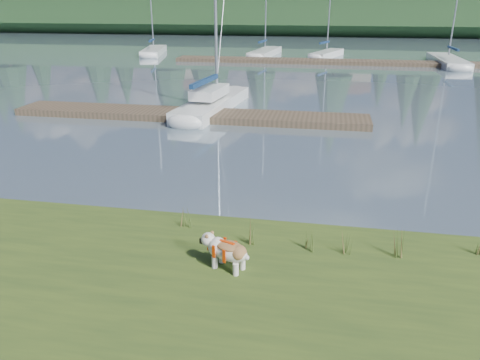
# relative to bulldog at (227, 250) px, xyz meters

# --- Properties ---
(ground) EXTENTS (200.00, 200.00, 0.00)m
(ground) POSITION_rel_bulldog_xyz_m (-0.48, 33.64, -0.73)
(ground) COLOR slate
(ground) RESTS_ON ground
(ridge) EXTENTS (200.00, 20.00, 5.00)m
(ridge) POSITION_rel_bulldog_xyz_m (-0.48, 76.64, 1.77)
(ridge) COLOR #1A3419
(ridge) RESTS_ON ground
(bulldog) EXTENTS (1.02, 0.66, 0.60)m
(bulldog) POSITION_rel_bulldog_xyz_m (0.00, 0.00, 0.00)
(bulldog) COLOR silver
(bulldog) RESTS_ON bank
(sailboat_main) EXTENTS (2.38, 8.16, 11.65)m
(sailboat_main) POSITION_rel_bulldog_xyz_m (-3.71, 14.99, -0.30)
(sailboat_main) COLOR silver
(sailboat_main) RESTS_ON ground
(dock_near) EXTENTS (16.00, 2.00, 0.30)m
(dock_near) POSITION_rel_bulldog_xyz_m (-4.48, 12.64, -0.58)
(dock_near) COLOR #4C3D2C
(dock_near) RESTS_ON ground
(dock_far) EXTENTS (26.00, 2.20, 0.30)m
(dock_far) POSITION_rel_bulldog_xyz_m (1.52, 33.64, -0.58)
(dock_far) COLOR #4C3D2C
(dock_far) RESTS_ON ground
(sailboat_bg_0) EXTENTS (3.46, 8.62, 12.21)m
(sailboat_bg_0) POSITION_rel_bulldog_xyz_m (-15.65, 38.77, -0.41)
(sailboat_bg_0) COLOR silver
(sailboat_bg_0) RESTS_ON ground
(sailboat_bg_1) EXTENTS (2.54, 8.49, 12.43)m
(sailboat_bg_1) POSITION_rel_bulldog_xyz_m (-4.42, 39.43, -0.40)
(sailboat_bg_1) COLOR silver
(sailboat_bg_1) RESTS_ON ground
(sailboat_bg_2) EXTENTS (3.47, 7.04, 10.57)m
(sailboat_bg_2) POSITION_rel_bulldog_xyz_m (1.54, 38.85, -0.40)
(sailboat_bg_2) COLOR silver
(sailboat_bg_2) RESTS_ON ground
(sailboat_bg_3) EXTENTS (1.93, 9.56, 13.86)m
(sailboat_bg_3) POSITION_rel_bulldog_xyz_m (11.27, 35.65, -0.41)
(sailboat_bg_3) COLOR silver
(sailboat_bg_3) RESTS_ON ground
(weed_0) EXTENTS (0.17, 0.14, 0.62)m
(weed_0) POSITION_rel_bulldog_xyz_m (0.29, 0.99, -0.12)
(weed_0) COLOR #475B23
(weed_0) RESTS_ON bank
(weed_1) EXTENTS (0.17, 0.14, 0.56)m
(weed_1) POSITION_rel_bulldog_xyz_m (1.45, 0.97, -0.14)
(weed_1) COLOR #475B23
(weed_1) RESTS_ON bank
(weed_2) EXTENTS (0.17, 0.14, 0.61)m
(weed_2) POSITION_rel_bulldog_xyz_m (3.16, 1.04, -0.12)
(weed_2) COLOR #475B23
(weed_2) RESTS_ON bank
(weed_3) EXTENTS (0.17, 0.14, 0.49)m
(weed_3) POSITION_rel_bulldog_xyz_m (-1.22, 1.49, -0.17)
(weed_3) COLOR #475B23
(weed_3) RESTS_ON bank
(weed_4) EXTENTS (0.17, 0.14, 0.52)m
(weed_4) POSITION_rel_bulldog_xyz_m (2.16, 0.99, -0.16)
(weed_4) COLOR #475B23
(weed_4) RESTS_ON bank
(weed_5) EXTENTS (0.17, 0.14, 0.51)m
(weed_5) POSITION_rel_bulldog_xyz_m (4.68, 1.39, -0.17)
(weed_5) COLOR #475B23
(weed_5) RESTS_ON bank
(mud_lip) EXTENTS (60.00, 0.50, 0.14)m
(mud_lip) POSITION_rel_bulldog_xyz_m (-0.48, 2.04, -0.66)
(mud_lip) COLOR #33281C
(mud_lip) RESTS_ON ground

